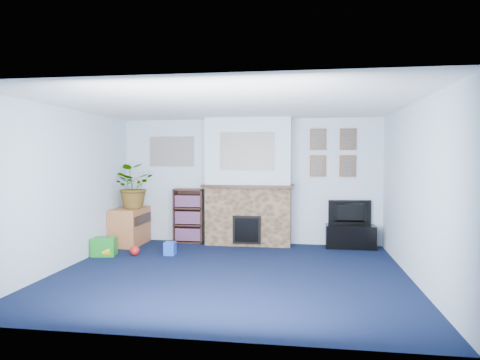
% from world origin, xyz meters
% --- Properties ---
extents(floor, '(5.00, 4.50, 0.01)m').
position_xyz_m(floor, '(0.00, 0.00, 0.00)').
color(floor, '#0D1632').
rests_on(floor, ground).
extents(ceiling, '(5.00, 4.50, 0.01)m').
position_xyz_m(ceiling, '(0.00, 0.00, 2.40)').
color(ceiling, white).
rests_on(ceiling, wall_back).
extents(wall_back, '(5.00, 0.04, 2.40)m').
position_xyz_m(wall_back, '(0.00, 2.25, 1.20)').
color(wall_back, silver).
rests_on(wall_back, ground).
extents(wall_front, '(5.00, 0.04, 2.40)m').
position_xyz_m(wall_front, '(0.00, -2.25, 1.20)').
color(wall_front, silver).
rests_on(wall_front, ground).
extents(wall_left, '(0.04, 4.50, 2.40)m').
position_xyz_m(wall_left, '(-2.50, 0.00, 1.20)').
color(wall_left, silver).
rests_on(wall_left, ground).
extents(wall_right, '(0.04, 4.50, 2.40)m').
position_xyz_m(wall_right, '(2.50, 0.00, 1.20)').
color(wall_right, silver).
rests_on(wall_right, ground).
extents(chimney_breast, '(1.72, 0.50, 2.40)m').
position_xyz_m(chimney_breast, '(0.00, 2.05, 1.18)').
color(chimney_breast, brown).
rests_on(chimney_breast, ground).
extents(collage_main, '(1.00, 0.03, 0.68)m').
position_xyz_m(collage_main, '(0.00, 1.84, 1.78)').
color(collage_main, gray).
rests_on(collage_main, chimney_breast).
extents(collage_left, '(0.90, 0.03, 0.58)m').
position_xyz_m(collage_left, '(-1.55, 2.23, 1.78)').
color(collage_left, gray).
rests_on(collage_left, wall_back).
extents(portrait_tl, '(0.30, 0.03, 0.40)m').
position_xyz_m(portrait_tl, '(1.30, 2.23, 2.00)').
color(portrait_tl, brown).
rests_on(portrait_tl, wall_back).
extents(portrait_tr, '(0.30, 0.03, 0.40)m').
position_xyz_m(portrait_tr, '(1.85, 2.23, 2.00)').
color(portrait_tr, brown).
rests_on(portrait_tr, wall_back).
extents(portrait_bl, '(0.30, 0.03, 0.40)m').
position_xyz_m(portrait_bl, '(1.30, 2.23, 1.50)').
color(portrait_bl, brown).
rests_on(portrait_bl, wall_back).
extents(portrait_br, '(0.30, 0.03, 0.40)m').
position_xyz_m(portrait_br, '(1.85, 2.23, 1.50)').
color(portrait_br, brown).
rests_on(portrait_br, wall_back).
extents(tv_stand, '(0.89, 0.38, 0.42)m').
position_xyz_m(tv_stand, '(1.89, 2.03, 0.22)').
color(tv_stand, black).
rests_on(tv_stand, ground).
extents(television, '(0.79, 0.18, 0.45)m').
position_xyz_m(television, '(1.89, 2.05, 0.65)').
color(television, black).
rests_on(television, tv_stand).
extents(bookshelf, '(0.58, 0.28, 1.05)m').
position_xyz_m(bookshelf, '(-1.17, 2.11, 0.50)').
color(bookshelf, black).
rests_on(bookshelf, ground).
extents(sideboard, '(0.50, 0.90, 0.70)m').
position_xyz_m(sideboard, '(-2.24, 1.75, 0.35)').
color(sideboard, '#B36639').
rests_on(sideboard, ground).
extents(potted_plant, '(0.84, 0.76, 0.84)m').
position_xyz_m(potted_plant, '(-2.19, 1.70, 1.12)').
color(potted_plant, '#26661E').
rests_on(potted_plant, sideboard).
extents(mantel_clock, '(0.11, 0.07, 0.15)m').
position_xyz_m(mantel_clock, '(-0.09, 2.00, 1.22)').
color(mantel_clock, gold).
rests_on(mantel_clock, chimney_breast).
extents(mantel_candle, '(0.05, 0.05, 0.17)m').
position_xyz_m(mantel_candle, '(0.34, 2.00, 1.23)').
color(mantel_candle, '#B2BFC6').
rests_on(mantel_candle, chimney_breast).
extents(mantel_teddy, '(0.13, 0.13, 0.13)m').
position_xyz_m(mantel_teddy, '(-0.61, 2.00, 1.22)').
color(mantel_teddy, gray).
rests_on(mantel_teddy, chimney_breast).
extents(mantel_can, '(0.07, 0.07, 0.13)m').
position_xyz_m(mantel_can, '(0.73, 2.00, 1.21)').
color(mantel_can, blue).
rests_on(mantel_can, chimney_breast).
extents(green_crate, '(0.43, 0.37, 0.31)m').
position_xyz_m(green_crate, '(-2.30, 0.80, 0.14)').
color(green_crate, '#198C26').
rests_on(green_crate, ground).
extents(toy_ball, '(0.16, 0.16, 0.16)m').
position_xyz_m(toy_ball, '(-1.79, 0.88, 0.09)').
color(toy_ball, red).
rests_on(toy_ball, ground).
extents(toy_block, '(0.18, 0.18, 0.22)m').
position_xyz_m(toy_block, '(-1.21, 1.00, 0.11)').
color(toy_block, blue).
rests_on(toy_block, ground).
extents(toy_tube, '(0.34, 0.15, 0.20)m').
position_xyz_m(toy_tube, '(-2.30, 0.72, 0.07)').
color(toy_tube, yellow).
rests_on(toy_tube, ground).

